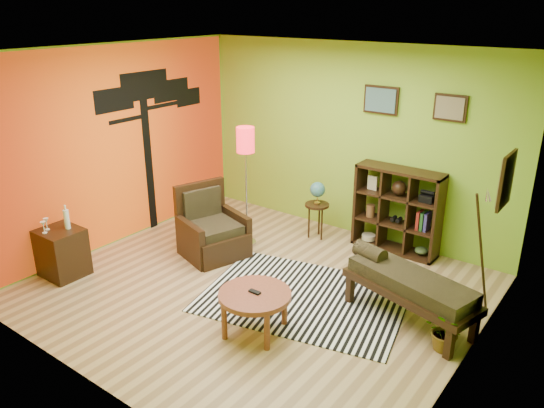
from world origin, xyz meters
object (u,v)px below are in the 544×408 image
Objects in this scene: globe_table at (317,196)px; floor_lamp at (246,151)px; armchair at (211,234)px; cube_shelf at (398,211)px; potted_plant at (446,335)px; side_cabinet at (62,252)px; coffee_table at (255,298)px; bench at (407,283)px.

floor_lamp is at bearing -131.54° from globe_table.
armchair is 1.63m from globe_table.
floor_lamp is 1.43× the size of cube_shelf.
armchair is 3.42m from potted_plant.
potted_plant is at bearing -53.19° from cube_shelf.
side_cabinet reaches higher than globe_table.
coffee_table is 0.77× the size of armchair.
bench is (3.94, 1.65, 0.13)m from side_cabinet.
armchair is 0.83× the size of cube_shelf.
armchair is at bearing -109.91° from floor_lamp.
globe_table is at bearing 56.10° from armchair.
potted_plant is at bearing -26.75° from bench.
potted_plant is at bearing -31.78° from globe_table.
armchair reaches higher than coffee_table.
armchair reaches higher than bench.
side_cabinet is at bearing -121.10° from floor_lamp.
armchair is at bearing 176.02° from potted_plant.
side_cabinet is at bearing -170.28° from coffee_table.
cube_shelf is 0.75× the size of bench.
coffee_table is 0.64× the size of cube_shelf.
globe_table is at bearing 107.55° from coffee_table.
side_cabinet is 0.59× the size of bench.
coffee_table is 0.89× the size of globe_table.
coffee_table is at bearing -152.94° from potted_plant.
cube_shelf is (1.13, 0.29, -0.06)m from globe_table.
bench is at bearing -62.29° from cube_shelf.
cube_shelf is at bearing 14.51° from globe_table.
potted_plant is at bearing -13.62° from floor_lamp.
potted_plant is (1.74, 0.89, -0.23)m from coffee_table.
bench reaches higher than potted_plant.
armchair is (-1.66, 1.13, -0.11)m from coffee_table.
cube_shelf is 1.78m from bench.
coffee_table is 0.48× the size of bench.
armchair is 1.15× the size of globe_table.
cube_shelf is 2.71× the size of potted_plant.
armchair is at bearing 55.60° from side_cabinet.
globe_table is (1.98, 2.92, 0.34)m from side_cabinet.
potted_plant is at bearing -3.98° from armchair.
coffee_table is 1.73× the size of potted_plant.
side_cabinet is 0.78× the size of cube_shelf.
potted_plant is (1.39, -1.85, -0.43)m from cube_shelf.
bench is (0.82, -1.57, -0.15)m from cube_shelf.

